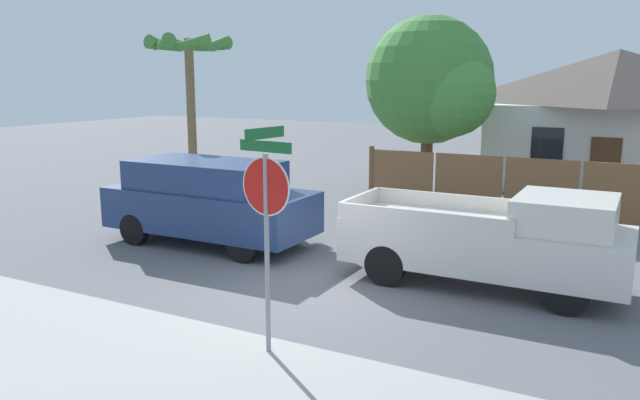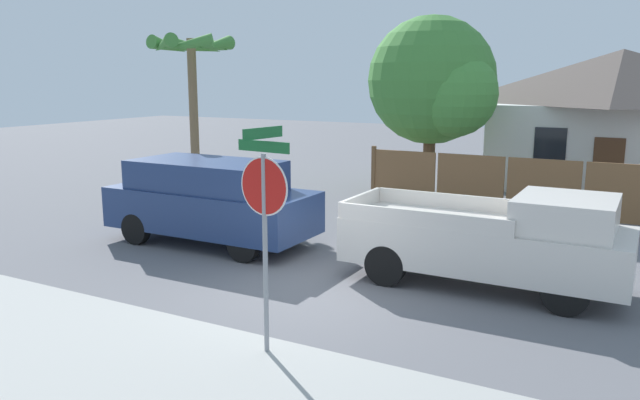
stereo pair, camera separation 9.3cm
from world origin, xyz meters
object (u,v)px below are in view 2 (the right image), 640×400
object	(u,v)px
house	(618,116)
oak_tree	(436,83)
palm_tree	(192,59)
stop_sign	(264,203)
red_suv	(210,199)
orange_pickup	(494,240)

from	to	relation	value
house	oak_tree	xyz separation A→B (m)	(-5.21, -4.50, 1.16)
palm_tree	stop_sign	size ratio (longest dim) A/B	1.61
house	red_suv	world-z (taller)	house
house	oak_tree	world-z (taller)	oak_tree
red_suv	stop_sign	world-z (taller)	stop_sign
palm_tree	red_suv	size ratio (longest dim) A/B	1.04
orange_pickup	house	bearing A→B (deg)	84.73
house	stop_sign	bearing A→B (deg)	-100.77
palm_tree	orange_pickup	size ratio (longest dim) A/B	1.01
palm_tree	red_suv	world-z (taller)	palm_tree
oak_tree	orange_pickup	xyz separation A→B (m)	(4.03, -8.64, -2.76)
house	palm_tree	bearing A→B (deg)	-143.11
oak_tree	stop_sign	bearing A→B (deg)	-81.76
red_suv	orange_pickup	bearing A→B (deg)	-0.16
oak_tree	orange_pickup	world-z (taller)	oak_tree
palm_tree	oak_tree	bearing A→B (deg)	33.41
oak_tree	house	bearing A→B (deg)	40.85
oak_tree	red_suv	bearing A→B (deg)	-106.34
red_suv	orange_pickup	xyz separation A→B (m)	(6.57, 0.00, -0.15)
oak_tree	orange_pickup	size ratio (longest dim) A/B	1.14
orange_pickup	stop_sign	size ratio (longest dim) A/B	1.61
house	red_suv	xyz separation A→B (m)	(-7.74, -13.14, -1.45)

